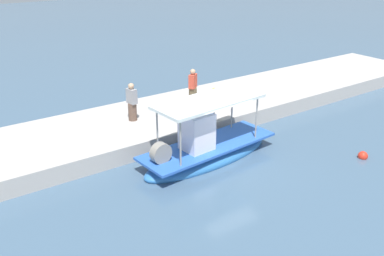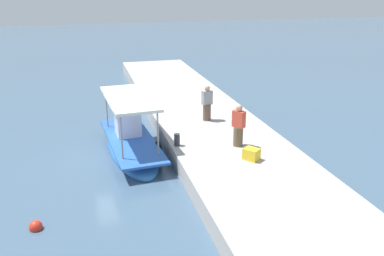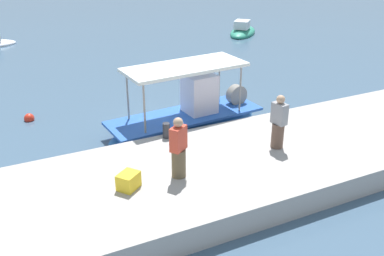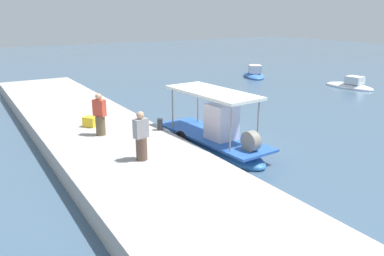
% 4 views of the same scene
% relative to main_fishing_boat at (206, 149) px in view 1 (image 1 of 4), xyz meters
% --- Properties ---
extents(ground_plane, '(120.00, 120.00, 0.00)m').
position_rel_main_fishing_boat_xyz_m(ground_plane, '(-0.41, 0.48, -0.46)').
color(ground_plane, '#415C75').
extents(dock_quay, '(36.00, 4.98, 0.75)m').
position_rel_main_fishing_boat_xyz_m(dock_quay, '(-0.41, -3.96, -0.09)').
color(dock_quay, '#B0A9A4').
rests_on(dock_quay, ground_plane).
extents(main_fishing_boat, '(6.33, 2.35, 2.91)m').
position_rel_main_fishing_boat_xyz_m(main_fishing_boat, '(0.00, 0.00, 0.00)').
color(main_fishing_boat, '#2F6FB6').
rests_on(main_fishing_boat, ground_plane).
extents(fisherman_near_bollard, '(0.45, 0.53, 1.74)m').
position_rel_main_fishing_boat_xyz_m(fisherman_near_bollard, '(1.26, -3.90, 1.07)').
color(fisherman_near_bollard, brown).
rests_on(fisherman_near_bollard, dock_quay).
extents(fisherman_by_crate, '(0.57, 0.55, 1.78)m').
position_rel_main_fishing_boat_xyz_m(fisherman_by_crate, '(-2.27, -4.17, 1.09)').
color(fisherman_by_crate, brown).
rests_on(fisherman_by_crate, dock_quay).
extents(mooring_bollard, '(0.24, 0.24, 0.51)m').
position_rel_main_fishing_boat_xyz_m(mooring_bollard, '(-1.61, -1.73, 0.54)').
color(mooring_bollard, '#2D2D33').
rests_on(mooring_bollard, dock_quay).
extents(cargo_crate, '(0.72, 0.70, 0.45)m').
position_rel_main_fishing_boat_xyz_m(cargo_crate, '(-3.73, -4.16, 0.51)').
color(cargo_crate, yellow).
rests_on(cargo_crate, dock_quay).
extents(marker_buoy, '(0.41, 0.41, 0.41)m').
position_rel_main_fishing_boat_xyz_m(marker_buoy, '(-5.36, 3.60, -0.38)').
color(marker_buoy, red).
rests_on(marker_buoy, ground_plane).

